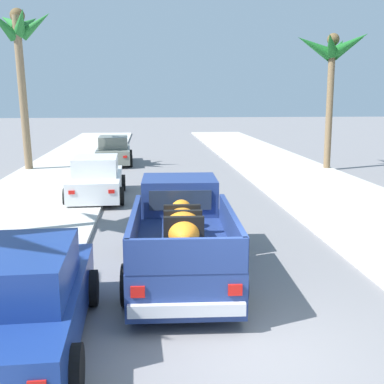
% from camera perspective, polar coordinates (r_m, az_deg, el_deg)
% --- Properties ---
extents(ground_plane, '(160.00, 160.00, 0.00)m').
position_cam_1_polar(ground_plane, '(7.51, 6.95, -17.94)').
color(ground_plane, slate).
extents(sidewalk_left, '(4.85, 60.00, 0.12)m').
position_cam_1_polar(sidewalk_left, '(19.16, -17.22, -0.02)').
color(sidewalk_left, beige).
rests_on(sidewalk_left, ground).
extents(sidewalk_right, '(4.85, 60.00, 0.12)m').
position_cam_1_polar(sidewalk_right, '(19.97, 14.97, 0.55)').
color(sidewalk_right, beige).
rests_on(sidewalk_right, ground).
extents(curb_left, '(0.16, 60.00, 0.10)m').
position_cam_1_polar(curb_left, '(18.97, -14.19, 0.01)').
color(curb_left, silver).
rests_on(curb_left, ground).
extents(curb_right, '(0.16, 60.00, 0.10)m').
position_cam_1_polar(curb_right, '(19.64, 12.16, 0.48)').
color(curb_right, silver).
rests_on(curb_right, ground).
extents(pickup_truck, '(2.37, 5.28, 1.80)m').
position_cam_1_polar(pickup_truck, '(10.01, -1.28, -5.21)').
color(pickup_truck, navy).
rests_on(pickup_truck, ground).
extents(car_left_near, '(2.11, 4.30, 1.54)m').
position_cam_1_polar(car_left_near, '(7.62, -19.84, -12.15)').
color(car_left_near, navy).
rests_on(car_left_near, ground).
extents(car_right_near, '(2.14, 4.31, 1.54)m').
position_cam_1_polar(car_right_near, '(26.72, -9.34, 4.85)').
color(car_right_near, slate).
rests_on(car_right_near, ground).
extents(car_left_mid, '(2.11, 4.30, 1.54)m').
position_cam_1_polar(car_left_mid, '(17.73, -11.36, 1.53)').
color(car_left_mid, silver).
rests_on(car_left_mid, ground).
extents(palm_tree_right_fore, '(3.06, 3.14, 7.73)m').
position_cam_1_polar(palm_tree_right_fore, '(24.83, -19.87, 16.47)').
color(palm_tree_right_fore, '#846B4C').
rests_on(palm_tree_right_fore, ground).
extents(palm_tree_left_back, '(3.52, 3.78, 6.74)m').
position_cam_1_polar(palm_tree_left_back, '(25.11, 16.38, 15.37)').
color(palm_tree_left_back, brown).
rests_on(palm_tree_left_back, ground).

